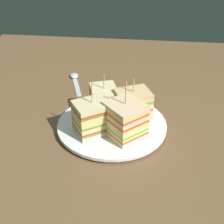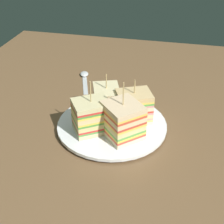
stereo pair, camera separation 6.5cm
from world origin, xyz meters
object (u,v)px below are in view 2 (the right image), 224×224
object	(u,v)px
sandwich_wedge_3	(92,116)
chip_pile	(104,118)
sandwich_wedge_0	(123,120)
plate	(112,125)
sandwich_wedge_2	(107,100)
sandwich_wedge_1	(134,107)
spoon	(85,77)

from	to	relation	value
sandwich_wedge_3	chip_pile	xyz separation A→B (cm)	(3.52, -1.79, -2.44)
sandwich_wedge_0	sandwich_wedge_3	xyz separation A→B (cm)	(0.44, 6.69, -0.23)
plate	sandwich_wedge_0	distance (cm)	6.54
chip_pile	sandwich_wedge_2	bearing A→B (deg)	6.70
sandwich_wedge_0	chip_pile	bearing A→B (deg)	8.21
sandwich_wedge_2	sandwich_wedge_3	xyz separation A→B (cm)	(-7.73, 1.29, 0.45)
sandwich_wedge_0	sandwich_wedge_3	size ratio (longest dim) A/B	1.06
sandwich_wedge_0	sandwich_wedge_2	bearing A→B (deg)	-9.41
sandwich_wedge_1	chip_pile	size ratio (longest dim) A/B	1.49
sandwich_wedge_3	sandwich_wedge_2	bearing A→B (deg)	47.46
sandwich_wedge_1	chip_pile	world-z (taller)	sandwich_wedge_1
plate	sandwich_wedge_2	size ratio (longest dim) A/B	2.49
sandwich_wedge_0	spoon	xyz separation A→B (cm)	(25.98, 16.31, -4.69)
plate	sandwich_wedge_2	bearing A→B (deg)	27.68
sandwich_wedge_0	chip_pile	xyz separation A→B (cm)	(3.96, 4.90, -2.67)
chip_pile	spoon	distance (cm)	24.88
sandwich_wedge_1	sandwich_wedge_2	xyz separation A→B (cm)	(1.97, 6.59, -0.34)
sandwich_wedge_1	sandwich_wedge_3	bearing A→B (deg)	11.90
sandwich_wedge_1	sandwich_wedge_0	bearing A→B (deg)	54.81
spoon	sandwich_wedge_2	bearing A→B (deg)	-167.50
sandwich_wedge_0	sandwich_wedge_2	distance (cm)	9.81
sandwich_wedge_0	sandwich_wedge_3	bearing A→B (deg)	43.42
sandwich_wedge_0	sandwich_wedge_1	world-z (taller)	sandwich_wedge_0
sandwich_wedge_0	sandwich_wedge_3	world-z (taller)	sandwich_wedge_0
sandwich_wedge_3	spoon	bearing A→B (deg)	77.61
plate	sandwich_wedge_2	distance (cm)	6.11
sandwich_wedge_3	sandwich_wedge_1	bearing A→B (deg)	3.13
plate	spoon	bearing A→B (deg)	30.78
sandwich_wedge_0	sandwich_wedge_1	xyz separation A→B (cm)	(6.20, -1.20, -0.34)
spoon	plate	bearing A→B (deg)	-168.23
sandwich_wedge_2	chip_pile	world-z (taller)	sandwich_wedge_2
sandwich_wedge_2	plate	bearing A→B (deg)	8.42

